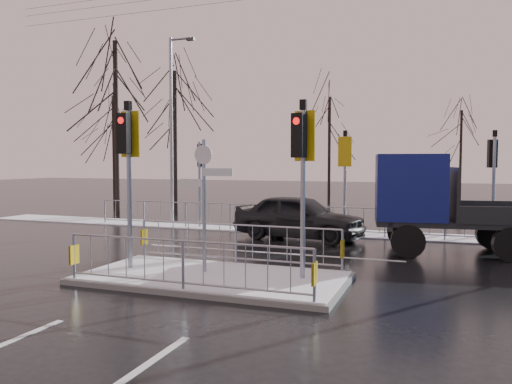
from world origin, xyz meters
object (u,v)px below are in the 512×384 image
(car_far_lane, at_px, (299,217))
(flatbed_truck, at_px, (441,201))
(street_lamp_left, at_px, (173,122))
(traffic_island, at_px, (212,264))

(car_far_lane, height_order, flatbed_truck, flatbed_truck)
(car_far_lane, relative_size, street_lamp_left, 0.56)
(traffic_island, distance_m, car_far_lane, 6.67)
(traffic_island, relative_size, car_far_lane, 1.30)
(traffic_island, height_order, car_far_lane, traffic_island)
(traffic_island, relative_size, street_lamp_left, 0.73)
(car_far_lane, relative_size, flatbed_truck, 0.70)
(car_far_lane, height_order, street_lamp_left, street_lamp_left)
(car_far_lane, bearing_deg, flatbed_truck, -94.54)
(flatbed_truck, xyz_separation_m, street_lamp_left, (-11.27, 3.99, 2.93))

